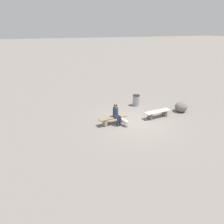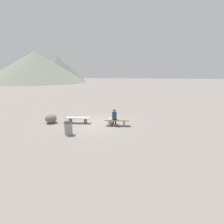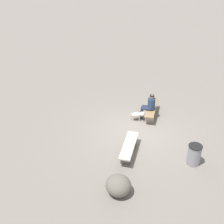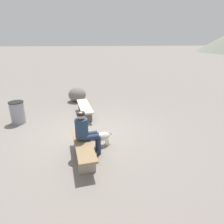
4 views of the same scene
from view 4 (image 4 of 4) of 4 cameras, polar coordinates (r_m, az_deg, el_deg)
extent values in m
cube|color=gray|center=(6.72, -6.60, -6.16)|extent=(210.00, 210.00, 0.06)
cube|color=#605B56|center=(8.64, -8.59, 1.53)|extent=(0.21, 0.40, 0.40)
cube|color=#605B56|center=(7.52, -7.40, -1.31)|extent=(0.21, 0.40, 0.40)
cube|color=beige|center=(8.00, -8.12, 1.76)|extent=(1.91, 0.69, 0.06)
cube|color=gray|center=(5.71, -9.09, -8.73)|extent=(0.21, 0.42, 0.42)
cube|color=gray|center=(4.78, -7.44, -14.98)|extent=(0.21, 0.42, 0.42)
cube|color=#8C704C|center=(5.11, -8.48, -9.30)|extent=(1.86, 0.66, 0.06)
cylinder|color=navy|center=(5.11, -8.97, -4.74)|extent=(0.34, 0.34, 0.51)
sphere|color=#D8A87F|center=(4.98, -9.19, -1.10)|extent=(0.20, 0.20, 0.20)
cylinder|color=black|center=(4.96, -9.23, -0.50)|extent=(0.21, 0.21, 0.07)
cylinder|color=#232D47|center=(5.18, -6.29, -7.46)|extent=(0.22, 0.45, 0.15)
cylinder|color=#232D47|center=(5.35, -3.90, -9.78)|extent=(0.11, 0.11, 0.55)
cylinder|color=#232D47|center=(5.34, -6.71, -6.54)|extent=(0.22, 0.45, 0.15)
cylinder|color=#232D47|center=(5.51, -4.39, -8.83)|extent=(0.11, 0.11, 0.55)
ellipsoid|color=beige|center=(5.75, -2.81, -7.24)|extent=(0.39, 0.52, 0.25)
sphere|color=beige|center=(5.62, -5.51, -7.41)|extent=(0.24, 0.24, 0.24)
cylinder|color=beige|center=(5.74, -3.82, -9.71)|extent=(0.04, 0.04, 0.17)
cylinder|color=beige|center=(5.85, -4.39, -9.10)|extent=(0.04, 0.04, 0.17)
cylinder|color=beige|center=(5.85, -1.16, -9.05)|extent=(0.04, 0.04, 0.17)
cylinder|color=beige|center=(5.96, -1.77, -8.47)|extent=(0.04, 0.04, 0.17)
cylinder|color=beige|center=(5.84, -0.41, -6.34)|extent=(0.07, 0.12, 0.15)
cylinder|color=gray|center=(8.06, -26.11, -0.23)|extent=(0.50, 0.50, 0.81)
cylinder|color=black|center=(7.94, -26.58, 2.62)|extent=(0.53, 0.53, 0.03)
ellipsoid|color=#6B665B|center=(10.07, -10.24, 5.08)|extent=(1.18, 1.19, 0.71)
camera|label=1|loc=(11.14, 84.58, 16.91)|focal=32.94mm
camera|label=2|loc=(12.42, -88.63, 5.28)|focal=27.04mm
camera|label=3|loc=(17.56, -21.51, 35.04)|focal=48.00mm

